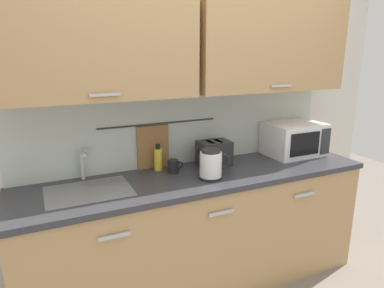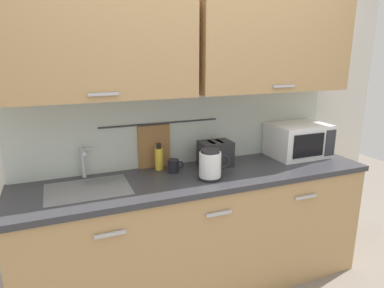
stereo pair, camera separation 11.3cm
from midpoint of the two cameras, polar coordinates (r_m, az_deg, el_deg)
The scene contains 8 objects.
counter_unit at distance 2.63m, azimuth -0.20°, elevation -14.18°, with size 2.53×0.64×0.90m.
back_wall_assembly at distance 2.52m, azimuth -2.26°, elevation 10.09°, with size 3.70×0.41×2.50m.
sink_faucet at distance 2.42m, azimuth -18.97°, elevation -2.50°, with size 0.09×0.17×0.22m.
microwave at distance 2.98m, azimuth 15.49°, elevation 0.83°, with size 0.46×0.35×0.27m.
electric_kettle at distance 2.33m, azimuth 1.84°, elevation -3.40°, with size 0.23×0.16×0.21m.
dish_soap_bottle at distance 2.52m, azimuth -6.90°, elevation -2.43°, with size 0.06×0.06×0.20m.
mug_near_sink at distance 2.47m, azimuth -4.41°, elevation -3.69°, with size 0.12×0.08×0.09m.
toaster at distance 2.60m, azimuth 2.44°, elevation -1.56°, with size 0.26×0.17×0.19m.
Camera 1 is at (-1.02, -1.76, 1.74)m, focal length 32.19 mm.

